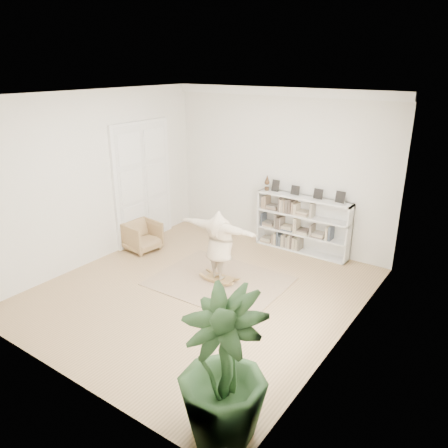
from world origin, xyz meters
name	(u,v)px	position (x,y,z in m)	size (l,w,h in m)	color
floor	(201,290)	(0.00, 0.00, 0.00)	(6.00, 6.00, 0.00)	#9A794F
room_shell	(281,91)	(0.00, 2.94, 3.51)	(6.00, 6.00, 6.00)	silver
doors	(143,184)	(-2.70, 1.30, 1.40)	(0.09, 1.78, 2.92)	white
bookshelf	(302,225)	(0.74, 2.82, 0.64)	(2.20, 0.35, 1.64)	silver
armchair	(142,236)	(-2.30, 0.78, 0.33)	(0.72, 0.74, 0.67)	tan
rug	(220,281)	(0.09, 0.50, 0.01)	(2.50, 2.00, 0.02)	tan
rocker_board	(220,278)	(0.09, 0.50, 0.07)	(0.55, 0.34, 0.12)	olive
person	(219,243)	(0.09, 0.50, 0.83)	(1.72, 0.47, 1.40)	beige
houseplant	(222,368)	(2.30, -2.55, 0.92)	(1.03, 1.03, 1.85)	#2A4E27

